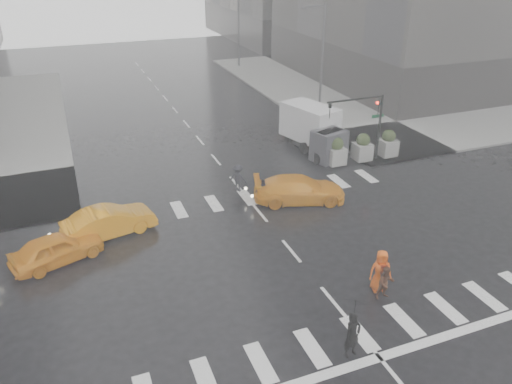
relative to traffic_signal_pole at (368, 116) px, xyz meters
name	(u,v)px	position (x,y,z in m)	size (l,w,h in m)	color
ground	(291,251)	(-9.01, -8.01, -3.22)	(120.00, 120.00, 0.00)	black
sidewalk_ne	(406,106)	(10.49, 9.49, -3.14)	(35.00, 35.00, 0.15)	gray
road_markings	(291,251)	(-9.01, -8.01, -3.21)	(18.00, 48.00, 0.01)	silver
traffic_signal_pole	(368,116)	(0.00, 0.00, 0.00)	(4.45, 0.42, 4.50)	black
street_lamp_near	(321,56)	(1.86, 9.99, 1.73)	(2.15, 0.22, 9.00)	#59595B
street_lamp_far	(237,23)	(1.86, 29.99, 1.73)	(2.15, 0.22, 9.00)	#59595B
planter_west	(336,152)	(-2.01, 0.19, -2.23)	(1.10, 1.10, 1.80)	gray
planter_mid	(362,147)	(-0.01, 0.19, -2.23)	(1.10, 1.10, 1.80)	gray
planter_east	(388,143)	(1.99, 0.19, -2.23)	(1.10, 1.10, 1.80)	gray
pedestrian_black	(354,320)	(-9.89, -14.81, -1.64)	(1.13, 1.14, 2.43)	black
pedestrian_brown	(386,283)	(-6.93, -12.55, -2.47)	(0.73, 0.57, 1.50)	#3F2316
pedestrian_orange	(381,271)	(-6.85, -12.01, -2.26)	(1.08, 0.88, 1.90)	#EF5510
pedestrian_far_a	(263,191)	(-8.41, -3.01, -2.46)	(0.89, 0.54, 1.51)	black
pedestrian_far_b	(238,178)	(-9.17, -0.98, -2.39)	(1.07, 0.59, 1.65)	black
taxi_front	(57,248)	(-19.30, -4.86, -2.52)	(1.65, 4.10, 1.40)	orange
taxi_mid	(109,222)	(-16.80, -3.32, -2.47)	(1.57, 4.51, 1.49)	orange
taxi_rear	(299,189)	(-6.42, -3.50, -2.47)	(2.08, 4.52, 1.49)	orange
box_truck	(315,129)	(-2.10, 3.07, -1.59)	(2.15, 5.72, 3.04)	silver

